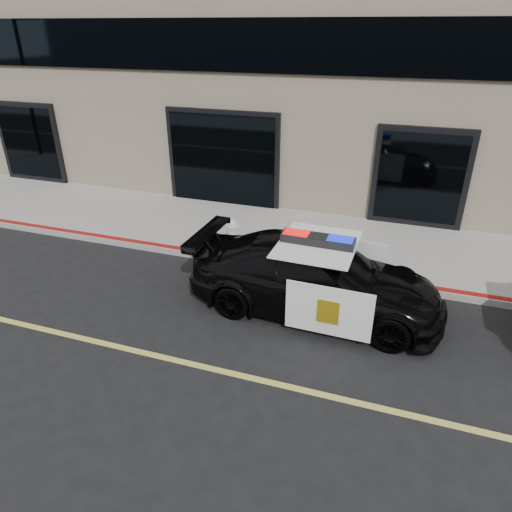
% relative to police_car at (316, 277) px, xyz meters
% --- Properties ---
extents(ground, '(120.00, 120.00, 0.00)m').
position_rel_police_car_xyz_m(ground, '(-2.80, -2.26, -0.71)').
color(ground, black).
rests_on(ground, ground).
extents(sidewalk_n, '(60.00, 3.50, 0.15)m').
position_rel_police_car_xyz_m(sidewalk_n, '(-2.80, 2.99, -0.63)').
color(sidewalk_n, gray).
rests_on(sidewalk_n, ground).
extents(police_car, '(2.34, 4.91, 1.58)m').
position_rel_police_car_xyz_m(police_car, '(0.00, 0.00, 0.00)').
color(police_car, black).
rests_on(police_car, ground).
extents(fire_hydrant, '(0.35, 0.49, 0.78)m').
position_rel_police_car_xyz_m(fire_hydrant, '(-2.34, 1.69, -0.19)').
color(fire_hydrant, silver).
rests_on(fire_hydrant, sidewalk_n).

